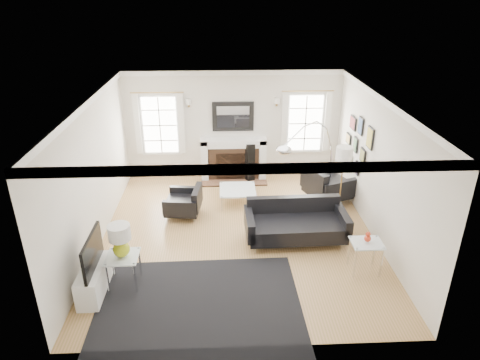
{
  "coord_description": "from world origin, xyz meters",
  "views": [
    {
      "loc": [
        -0.3,
        -7.52,
        4.69
      ],
      "look_at": [
        0.06,
        0.3,
        1.1
      ],
      "focal_mm": 32.0,
      "sensor_mm": 36.0,
      "label": 1
    }
  ],
  "objects_px": {
    "fireplace": "(234,160)",
    "armchair_right": "(326,185)",
    "armchair_left": "(185,203)",
    "coffee_table": "(238,190)",
    "arc_floor_lamp": "(309,164)",
    "sofa": "(295,223)",
    "gourd_lamp": "(120,239)"
  },
  "relations": [
    {
      "from": "armchair_left",
      "to": "gourd_lamp",
      "type": "relative_size",
      "value": 1.55
    },
    {
      "from": "armchair_right",
      "to": "armchair_left",
      "type": "bearing_deg",
      "value": -169.72
    },
    {
      "from": "fireplace",
      "to": "gourd_lamp",
      "type": "xyz_separation_m",
      "value": [
        -1.99,
        -4.31,
        0.38
      ]
    },
    {
      "from": "armchair_left",
      "to": "coffee_table",
      "type": "relative_size",
      "value": 1.1
    },
    {
      "from": "sofa",
      "to": "arc_floor_lamp",
      "type": "distance_m",
      "value": 1.4
    },
    {
      "from": "armchair_left",
      "to": "arc_floor_lamp",
      "type": "relative_size",
      "value": 0.41
    },
    {
      "from": "armchair_right",
      "to": "gourd_lamp",
      "type": "distance_m",
      "value": 5.1
    },
    {
      "from": "armchair_left",
      "to": "arc_floor_lamp",
      "type": "xyz_separation_m",
      "value": [
        2.68,
        -0.03,
        0.88
      ]
    },
    {
      "from": "armchair_right",
      "to": "arc_floor_lamp",
      "type": "relative_size",
      "value": 0.6
    },
    {
      "from": "sofa",
      "to": "coffee_table",
      "type": "xyz_separation_m",
      "value": [
        -1.09,
        1.6,
        -0.02
      ]
    },
    {
      "from": "fireplace",
      "to": "armchair_right",
      "type": "xyz_separation_m",
      "value": [
        2.13,
        -1.34,
        -0.15
      ]
    },
    {
      "from": "gourd_lamp",
      "to": "arc_floor_lamp",
      "type": "relative_size",
      "value": 0.27
    },
    {
      "from": "coffee_table",
      "to": "gourd_lamp",
      "type": "distance_m",
      "value": 3.6
    },
    {
      "from": "fireplace",
      "to": "arc_floor_lamp",
      "type": "xyz_separation_m",
      "value": [
        1.56,
        -1.95,
        0.65
      ]
    },
    {
      "from": "armchair_left",
      "to": "armchair_right",
      "type": "relative_size",
      "value": 0.69
    },
    {
      "from": "arc_floor_lamp",
      "to": "armchair_left",
      "type": "bearing_deg",
      "value": 179.44
    },
    {
      "from": "fireplace",
      "to": "armchair_right",
      "type": "relative_size",
      "value": 1.29
    },
    {
      "from": "sofa",
      "to": "arc_floor_lamp",
      "type": "height_order",
      "value": "arc_floor_lamp"
    },
    {
      "from": "sofa",
      "to": "gourd_lamp",
      "type": "height_order",
      "value": "gourd_lamp"
    },
    {
      "from": "fireplace",
      "to": "coffee_table",
      "type": "distance_m",
      "value": 1.41
    },
    {
      "from": "armchair_left",
      "to": "armchair_right",
      "type": "height_order",
      "value": "armchair_right"
    },
    {
      "from": "sofa",
      "to": "armchair_right",
      "type": "distance_m",
      "value": 1.93
    },
    {
      "from": "armchair_left",
      "to": "gourd_lamp",
      "type": "height_order",
      "value": "gourd_lamp"
    },
    {
      "from": "armchair_left",
      "to": "armchair_right",
      "type": "xyz_separation_m",
      "value": [
        3.26,
        0.59,
        0.08
      ]
    },
    {
      "from": "fireplace",
      "to": "arc_floor_lamp",
      "type": "height_order",
      "value": "arc_floor_lamp"
    },
    {
      "from": "armchair_right",
      "to": "gourd_lamp",
      "type": "relative_size",
      "value": 2.24
    },
    {
      "from": "sofa",
      "to": "fireplace",
      "type": "bearing_deg",
      "value": 110.84
    },
    {
      "from": "sofa",
      "to": "arc_floor_lamp",
      "type": "bearing_deg",
      "value": 67.99
    },
    {
      "from": "armchair_left",
      "to": "coffee_table",
      "type": "height_order",
      "value": "armchair_left"
    },
    {
      "from": "coffee_table",
      "to": "arc_floor_lamp",
      "type": "bearing_deg",
      "value": -20.37
    },
    {
      "from": "fireplace",
      "to": "sofa",
      "type": "xyz_separation_m",
      "value": [
        1.14,
        -2.99,
        -0.19
      ]
    },
    {
      "from": "fireplace",
      "to": "armchair_left",
      "type": "bearing_deg",
      "value": -120.24
    }
  ]
}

